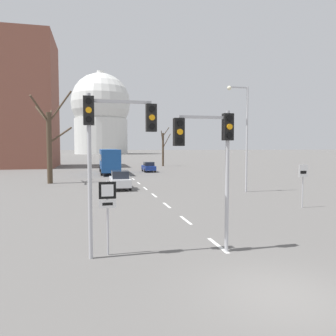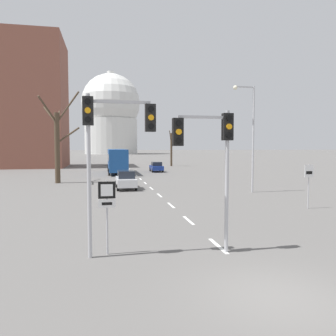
{
  "view_description": "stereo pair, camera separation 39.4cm",
  "coord_description": "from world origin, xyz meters",
  "px_view_note": "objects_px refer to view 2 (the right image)",
  "views": [
    {
      "loc": [
        -4.71,
        -7.38,
        3.83
      ],
      "look_at": [
        -1.9,
        4.8,
        3.03
      ],
      "focal_mm": 35.0,
      "sensor_mm": 36.0,
      "label": 1
    },
    {
      "loc": [
        -4.33,
        -7.46,
        3.83
      ],
      "look_at": [
        -1.9,
        4.8,
        3.03
      ],
      "focal_mm": 35.0,
      "sensor_mm": 36.0,
      "label": 2
    }
  ],
  "objects_px": {
    "sedan_far_left": "(156,167)",
    "city_bus": "(117,159)",
    "speed_limit_sign": "(309,179)",
    "sedan_near_left": "(126,180)",
    "street_lamp_right": "(250,129)",
    "route_sign_post": "(107,204)",
    "sedan_near_right": "(116,164)",
    "sedan_mid_centre": "(114,162)",
    "traffic_signal_centre_tall": "(210,145)",
    "traffic_signal_near_left": "(110,134)"
  },
  "relations": [
    {
      "from": "street_lamp_right",
      "to": "sedan_near_left",
      "type": "xyz_separation_m",
      "value": [
        -10.04,
        4.32,
        -4.53
      ]
    },
    {
      "from": "speed_limit_sign",
      "to": "sedan_far_left",
      "type": "distance_m",
      "value": 31.83
    },
    {
      "from": "street_lamp_right",
      "to": "city_bus",
      "type": "xyz_separation_m",
      "value": [
        -10.09,
        22.04,
        -3.32
      ]
    },
    {
      "from": "sedan_near_right",
      "to": "route_sign_post",
      "type": "bearing_deg",
      "value": -92.57
    },
    {
      "from": "sedan_mid_centre",
      "to": "route_sign_post",
      "type": "bearing_deg",
      "value": -92.04
    },
    {
      "from": "route_sign_post",
      "to": "sedan_near_left",
      "type": "height_order",
      "value": "route_sign_post"
    },
    {
      "from": "speed_limit_sign",
      "to": "city_bus",
      "type": "distance_m",
      "value": 31.37
    },
    {
      "from": "speed_limit_sign",
      "to": "street_lamp_right",
      "type": "bearing_deg",
      "value": 93.39
    },
    {
      "from": "traffic_signal_near_left",
      "to": "route_sign_post",
      "type": "xyz_separation_m",
      "value": [
        -0.12,
        0.23,
        -2.46
      ]
    },
    {
      "from": "traffic_signal_near_left",
      "to": "sedan_near_left",
      "type": "height_order",
      "value": "traffic_signal_near_left"
    },
    {
      "from": "traffic_signal_near_left",
      "to": "traffic_signal_centre_tall",
      "type": "relative_size",
      "value": 1.1
    },
    {
      "from": "traffic_signal_centre_tall",
      "to": "sedan_mid_centre",
      "type": "relative_size",
      "value": 1.22
    },
    {
      "from": "speed_limit_sign",
      "to": "sedan_far_left",
      "type": "height_order",
      "value": "speed_limit_sign"
    },
    {
      "from": "speed_limit_sign",
      "to": "city_bus",
      "type": "xyz_separation_m",
      "value": [
        -10.53,
        29.55,
        0.17
      ]
    },
    {
      "from": "city_bus",
      "to": "traffic_signal_centre_tall",
      "type": "bearing_deg",
      "value": -87.21
    },
    {
      "from": "traffic_signal_centre_tall",
      "to": "traffic_signal_near_left",
      "type": "bearing_deg",
      "value": 174.57
    },
    {
      "from": "route_sign_post",
      "to": "city_bus",
      "type": "distance_m",
      "value": 36.04
    },
    {
      "from": "sedan_near_left",
      "to": "city_bus",
      "type": "distance_m",
      "value": 17.77
    },
    {
      "from": "street_lamp_right",
      "to": "sedan_near_right",
      "type": "xyz_separation_m",
      "value": [
        -9.72,
        35.36,
        -4.61
      ]
    },
    {
      "from": "sedan_far_left",
      "to": "city_bus",
      "type": "xyz_separation_m",
      "value": [
        -6.05,
        -1.94,
        1.27
      ]
    },
    {
      "from": "sedan_near_left",
      "to": "sedan_far_left",
      "type": "distance_m",
      "value": 20.56
    },
    {
      "from": "route_sign_post",
      "to": "street_lamp_right",
      "type": "bearing_deg",
      "value": 49.46
    },
    {
      "from": "city_bus",
      "to": "sedan_mid_centre",
      "type": "bearing_deg",
      "value": 89.48
    },
    {
      "from": "sedan_near_left",
      "to": "route_sign_post",
      "type": "bearing_deg",
      "value": -95.92
    },
    {
      "from": "sedan_far_left",
      "to": "route_sign_post",
      "type": "bearing_deg",
      "value": -101.75
    },
    {
      "from": "sedan_near_left",
      "to": "street_lamp_right",
      "type": "bearing_deg",
      "value": -23.26
    },
    {
      "from": "sedan_near_left",
      "to": "sedan_mid_centre",
      "type": "bearing_deg",
      "value": 89.79
    },
    {
      "from": "city_bus",
      "to": "route_sign_post",
      "type": "bearing_deg",
      "value": -92.93
    },
    {
      "from": "route_sign_post",
      "to": "speed_limit_sign",
      "type": "distance_m",
      "value": 13.96
    },
    {
      "from": "traffic_signal_near_left",
      "to": "sedan_mid_centre",
      "type": "xyz_separation_m",
      "value": [
        1.91,
        57.45,
        -3.53
      ]
    },
    {
      "from": "traffic_signal_near_left",
      "to": "city_bus",
      "type": "height_order",
      "value": "traffic_signal_near_left"
    },
    {
      "from": "traffic_signal_near_left",
      "to": "sedan_near_left",
      "type": "distance_m",
      "value": 18.9
    },
    {
      "from": "traffic_signal_near_left",
      "to": "sedan_near_right",
      "type": "height_order",
      "value": "traffic_signal_near_left"
    },
    {
      "from": "sedan_far_left",
      "to": "sedan_mid_centre",
      "type": "bearing_deg",
      "value": 106.89
    },
    {
      "from": "sedan_mid_centre",
      "to": "sedan_far_left",
      "type": "xyz_separation_m",
      "value": [
        5.85,
        -19.28,
        0.03
      ]
    },
    {
      "from": "sedan_near_right",
      "to": "sedan_mid_centre",
      "type": "bearing_deg",
      "value": 91.29
    },
    {
      "from": "traffic_signal_near_left",
      "to": "sedan_far_left",
      "type": "distance_m",
      "value": 39.11
    },
    {
      "from": "speed_limit_sign",
      "to": "sedan_near_right",
      "type": "xyz_separation_m",
      "value": [
        -10.16,
        42.87,
        -1.12
      ]
    },
    {
      "from": "street_lamp_right",
      "to": "sedan_near_left",
      "type": "relative_size",
      "value": 2.06
    },
    {
      "from": "street_lamp_right",
      "to": "sedan_mid_centre",
      "type": "xyz_separation_m",
      "value": [
        -9.9,
        43.26,
        -4.61
      ]
    },
    {
      "from": "sedan_near_left",
      "to": "traffic_signal_centre_tall",
      "type": "bearing_deg",
      "value": -84.75
    },
    {
      "from": "sedan_near_left",
      "to": "city_bus",
      "type": "height_order",
      "value": "city_bus"
    },
    {
      "from": "sedan_near_right",
      "to": "sedan_mid_centre",
      "type": "distance_m",
      "value": 7.9
    },
    {
      "from": "street_lamp_right",
      "to": "sedan_near_left",
      "type": "distance_m",
      "value": 11.83
    },
    {
      "from": "speed_limit_sign",
      "to": "traffic_signal_near_left",
      "type": "bearing_deg",
      "value": -151.42
    },
    {
      "from": "speed_limit_sign",
      "to": "sedan_far_left",
      "type": "xyz_separation_m",
      "value": [
        -4.49,
        31.49,
        -1.1
      ]
    },
    {
      "from": "route_sign_post",
      "to": "sedan_near_left",
      "type": "xyz_separation_m",
      "value": [
        1.89,
        18.27,
        -0.98
      ]
    },
    {
      "from": "route_sign_post",
      "to": "sedan_far_left",
      "type": "distance_m",
      "value": 38.76
    },
    {
      "from": "route_sign_post",
      "to": "traffic_signal_centre_tall",
      "type": "bearing_deg",
      "value": -8.87
    },
    {
      "from": "speed_limit_sign",
      "to": "sedan_far_left",
      "type": "bearing_deg",
      "value": 98.11
    }
  ]
}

